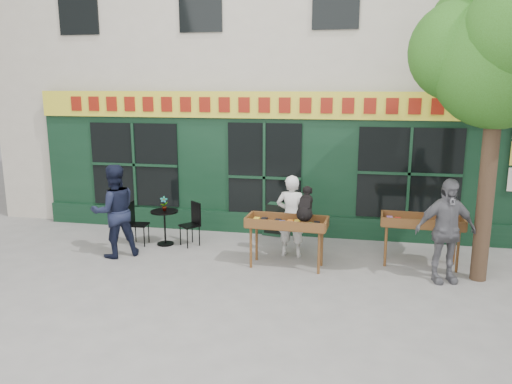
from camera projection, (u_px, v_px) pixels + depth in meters
ground at (242, 268)px, 9.56m from camera, size 80.00×80.00×0.00m
building at (288, 30)px, 14.24m from camera, size 14.00×7.26×10.00m
street_tree at (502, 43)px, 8.20m from camera, size 3.05×2.90×5.60m
book_cart_center at (287, 226)px, 9.47m from camera, size 1.53×0.70×0.99m
dog at (305, 203)px, 9.25m from camera, size 0.37×0.62×0.60m
woman at (291, 216)px, 10.08m from camera, size 0.63×0.43×1.68m
book_cart_right at (422, 224)px, 9.54m from camera, size 1.53×0.70×0.99m
man_right at (445, 231)px, 8.74m from camera, size 1.18×0.75×1.87m
bistro_table at (165, 221)px, 10.86m from camera, size 0.60×0.60×0.76m
bistro_chair_left at (135, 220)px, 10.87m from camera, size 0.39×0.39×0.95m
bistro_chair_right at (193, 220)px, 10.85m from camera, size 0.51×0.51×0.95m
potted_plant at (164, 204)px, 10.78m from camera, size 0.20×0.16×0.32m
man_left at (114, 211)px, 10.04m from camera, size 1.17×1.14×1.90m
chalkboard at (275, 219)px, 11.52m from camera, size 0.58×0.28×0.79m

